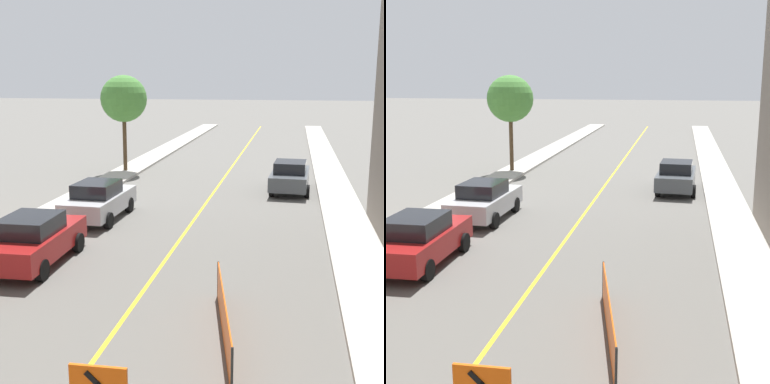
# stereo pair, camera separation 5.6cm
# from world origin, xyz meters

# --- Properties ---
(lane_stripe) EXTENTS (0.12, 72.32, 0.01)m
(lane_stripe) POSITION_xyz_m (0.00, 36.16, 0.00)
(lane_stripe) COLOR gold
(lane_stripe) RESTS_ON ground_plane
(sidewalk_left) EXTENTS (1.80, 72.32, 0.15)m
(sidewalk_left) POSITION_xyz_m (-6.09, 36.16, 0.08)
(sidewalk_left) COLOR #ADA89E
(sidewalk_left) RESTS_ON ground_plane
(sidewalk_right) EXTENTS (1.80, 72.32, 0.15)m
(sidewalk_right) POSITION_xyz_m (6.09, 36.16, 0.08)
(sidewalk_right) COLOR #ADA89E
(sidewalk_right) RESTS_ON ground_plane
(safety_mesh_fence) EXTENTS (0.93, 4.53, 0.97)m
(safety_mesh_fence) POSITION_xyz_m (2.50, 18.76, 0.49)
(safety_mesh_fence) COLOR #EF560C
(safety_mesh_fence) RESTS_ON ground_plane
(parked_car_curb_near) EXTENTS (1.95, 4.35, 1.59)m
(parked_car_curb_near) POSITION_xyz_m (-3.91, 22.46, 0.80)
(parked_car_curb_near) COLOR maroon
(parked_car_curb_near) RESTS_ON ground_plane
(parked_car_curb_mid) EXTENTS (1.94, 4.34, 1.59)m
(parked_car_curb_mid) POSITION_xyz_m (-3.86, 27.98, 0.80)
(parked_car_curb_mid) COLOR #B7B7BC
(parked_car_curb_mid) RESTS_ON ground_plane
(parked_car_curb_far) EXTENTS (2.04, 4.39, 1.59)m
(parked_car_curb_far) POSITION_xyz_m (3.78, 34.95, 0.80)
(parked_car_curb_far) COLOR #474C51
(parked_car_curb_far) RESTS_ON ground_plane
(street_tree_left_near) EXTENTS (2.78, 2.78, 5.72)m
(street_tree_left_near) POSITION_xyz_m (-6.18, 38.78, 4.46)
(street_tree_left_near) COLOR #4C3823
(street_tree_left_near) RESTS_ON sidewalk_left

